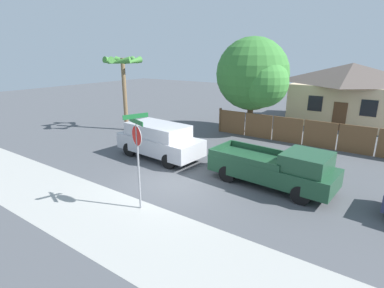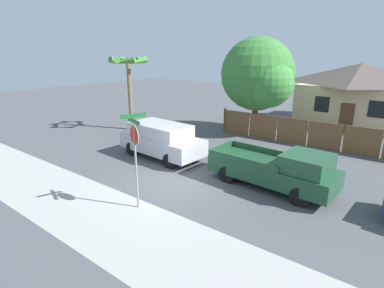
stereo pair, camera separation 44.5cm
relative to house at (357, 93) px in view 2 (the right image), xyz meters
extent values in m
plane|color=#4C4F54|center=(-3.90, -16.84, -2.38)|extent=(80.00, 80.00, 0.00)
cube|color=#A3A39E|center=(-3.90, -20.44, -2.37)|extent=(36.00, 3.20, 0.01)
cube|color=brown|center=(-5.79, -8.12, -1.60)|extent=(1.81, 0.06, 1.55)
cube|color=brown|center=(-3.90, -8.12, -1.60)|extent=(1.81, 0.06, 1.55)
cube|color=brown|center=(-2.02, -8.12, -1.60)|extent=(1.81, 0.06, 1.55)
cube|color=brown|center=(-0.13, -8.12, -1.60)|extent=(1.81, 0.06, 1.55)
cube|color=brown|center=(1.76, -8.12, -1.60)|extent=(1.81, 0.06, 1.55)
cube|color=brown|center=(-6.73, -8.12, -1.55)|extent=(0.12, 0.12, 1.65)
cube|color=beige|center=(0.00, 0.00, -0.86)|extent=(7.63, 6.02, 3.04)
pyramid|color=#514742|center=(0.00, 0.00, 1.44)|extent=(8.25, 6.50, 1.55)
cube|color=black|center=(-1.72, -3.03, -0.61)|extent=(1.00, 0.04, 1.10)
cube|color=black|center=(1.72, -3.03, -0.61)|extent=(1.00, 0.04, 1.10)
cube|color=brown|center=(0.00, -3.03, -1.38)|extent=(0.90, 0.04, 2.00)
cylinder|color=brown|center=(-5.04, -6.96, -1.30)|extent=(0.40, 0.40, 2.15)
sphere|color=#387A33|center=(-5.04, -6.96, 1.58)|extent=(4.81, 4.81, 4.81)
sphere|color=#3C8437|center=(-3.95, -7.56, 1.10)|extent=(3.13, 3.13, 3.13)
cylinder|color=brown|center=(-12.46, -11.56, 0.12)|extent=(0.28, 0.28, 4.98)
cone|color=#428438|center=(-11.58, -11.56, 2.37)|extent=(0.44, 1.64, 0.68)
cone|color=#428438|center=(-12.02, -10.80, 2.37)|extent=(1.64, 1.20, 0.68)
cone|color=#428438|center=(-12.89, -10.80, 2.37)|extent=(1.64, 1.20, 0.68)
cone|color=#428438|center=(-13.33, -11.56, 2.37)|extent=(0.44, 1.64, 0.68)
cone|color=#428438|center=(-12.89, -12.32, 2.37)|extent=(1.64, 1.20, 0.68)
cone|color=#428438|center=(-12.02, -12.32, 2.37)|extent=(1.64, 1.20, 0.68)
cube|color=#B7B7BC|center=(-6.54, -14.76, -1.62)|extent=(4.78, 2.28, 0.82)
cube|color=#B7B7BC|center=(-6.66, -14.75, -0.89)|extent=(3.38, 2.02, 0.63)
cube|color=black|center=(-5.12, -14.87, -0.89)|extent=(0.19, 1.71, 0.53)
cylinder|color=black|center=(-5.04, -14.01, -2.01)|extent=(0.73, 0.22, 0.73)
cylinder|color=black|center=(-5.17, -15.73, -2.01)|extent=(0.73, 0.22, 0.73)
cylinder|color=black|center=(-7.92, -13.80, -2.01)|extent=(0.73, 0.22, 0.73)
cylinder|color=black|center=(-8.05, -15.51, -2.01)|extent=(0.73, 0.22, 0.73)
cube|color=#1E472D|center=(-0.53, -14.76, -1.68)|extent=(5.21, 2.27, 0.71)
cube|color=#1E472D|center=(0.87, -14.86, -1.01)|extent=(1.75, 1.86, 0.64)
cube|color=#1E472D|center=(-1.32, -13.80, -1.20)|extent=(3.18, 0.32, 0.25)
cube|color=#1E472D|center=(-1.46, -15.59, -1.20)|extent=(3.18, 0.32, 0.25)
cube|color=#1E472D|center=(-3.02, -14.58, -1.20)|extent=(0.21, 1.80, 0.25)
cylinder|color=black|center=(1.10, -14.04, -2.01)|extent=(0.72, 0.22, 0.72)
cylinder|color=black|center=(0.98, -15.71, -2.01)|extent=(0.72, 0.22, 0.72)
cylinder|color=black|center=(-2.04, -13.81, -2.01)|extent=(0.72, 0.22, 0.72)
cylinder|color=black|center=(-2.16, -15.48, -2.01)|extent=(0.72, 0.22, 0.72)
cylinder|color=gray|center=(-3.57, -19.26, -0.85)|extent=(0.07, 0.07, 3.04)
cylinder|color=red|center=(-3.57, -19.26, 0.29)|extent=(0.63, 0.25, 0.66)
cylinder|color=white|center=(-3.57, -19.27, 0.29)|extent=(0.67, 0.25, 0.70)
cube|color=#19602D|center=(-3.57, -19.26, 0.77)|extent=(0.94, 0.36, 0.15)
cube|color=#19602D|center=(-3.57, -19.26, 0.95)|extent=(0.32, 0.85, 0.15)
camera|label=1|loc=(3.38, -26.02, 2.90)|focal=28.00mm
camera|label=2|loc=(3.74, -25.76, 2.90)|focal=28.00mm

